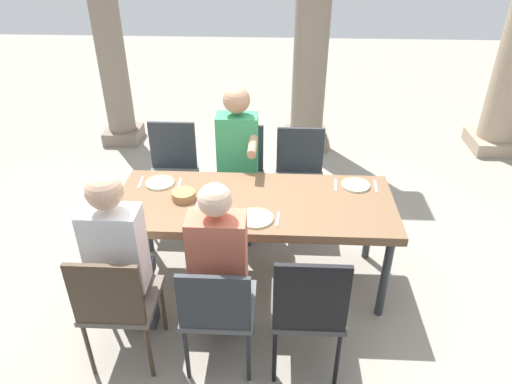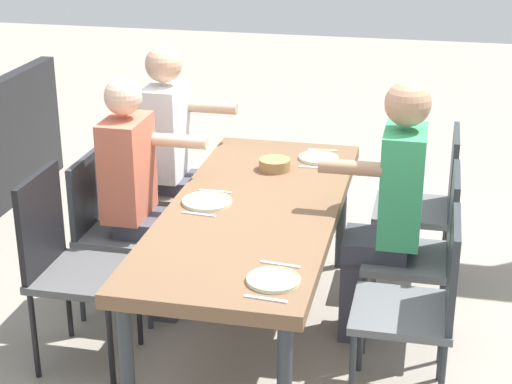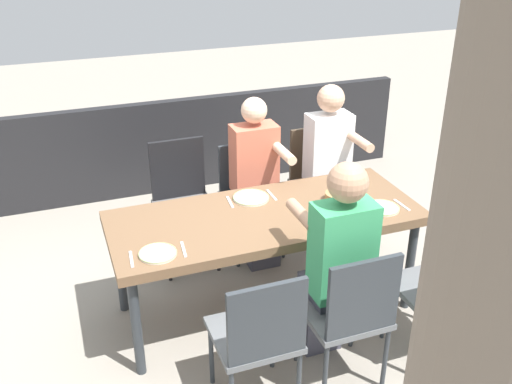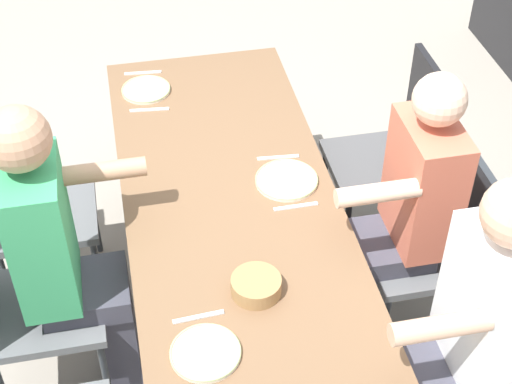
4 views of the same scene
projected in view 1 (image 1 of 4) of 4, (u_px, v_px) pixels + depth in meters
ground_plane at (255, 279)px, 3.77m from camera, size 16.00×16.00×0.00m
dining_table at (255, 208)px, 3.41m from camera, size 2.01×0.81×0.75m
chair_west_north at (172, 168)px, 4.22m from camera, size 0.44×0.44×0.93m
chair_west_south at (117, 301)px, 2.82m from camera, size 0.44×0.44×0.91m
chair_mid_north at (239, 171)px, 4.20m from camera, size 0.44×0.44×0.92m
chair_mid_south at (218, 307)px, 2.81m from camera, size 0.44×0.44×0.86m
chair_east_north at (300, 173)px, 4.18m from camera, size 0.44×0.44×0.91m
chair_east_south at (308, 306)px, 2.76m from camera, size 0.44×0.44×0.96m
diner_woman_green at (121, 257)px, 2.88m from camera, size 0.35×0.50×1.33m
diner_man_white at (219, 265)px, 2.86m from camera, size 0.35×0.49×1.30m
diner_guest_third at (238, 161)px, 3.93m from camera, size 0.35×0.50×1.36m
stone_column_near at (106, 21)px, 5.21m from camera, size 0.43×0.43×2.97m
stone_column_centre at (313, 19)px, 5.10m from camera, size 0.51×0.51×3.05m
plate_0 at (160, 183)px, 3.58m from camera, size 0.22×0.22×0.02m
fork_0 at (141, 183)px, 3.59m from camera, size 0.02×0.17×0.01m
spoon_0 at (180, 184)px, 3.57m from camera, size 0.03×0.17×0.01m
plate_1 at (256, 218)px, 3.17m from camera, size 0.25×0.25×0.02m
fork_1 at (234, 218)px, 3.18m from camera, size 0.02×0.17×0.01m
spoon_1 at (278, 219)px, 3.17m from camera, size 0.03×0.17×0.01m
plate_2 at (356, 185)px, 3.55m from camera, size 0.22×0.22×0.02m
fork_2 at (336, 185)px, 3.56m from camera, size 0.03×0.17×0.01m
spoon_2 at (376, 186)px, 3.54m from camera, size 0.03×0.17×0.01m
bread_basket at (184, 195)px, 3.39m from camera, size 0.17×0.17×0.06m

